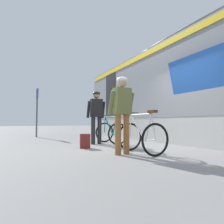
{
  "coord_description": "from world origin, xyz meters",
  "views": [
    {
      "loc": [
        -3.12,
        -4.5,
        0.72
      ],
      "look_at": [
        -0.29,
        1.23,
        1.05
      ],
      "focal_mm": 32.36,
      "sensor_mm": 36.0,
      "label": 1
    }
  ],
  "objects_px": {
    "cyclist_far_in_dark": "(96,112)",
    "backpack_on_platform": "(85,141)",
    "cyclist_near_in_olive": "(122,108)",
    "bicycle_near_white": "(142,136)",
    "platform_sign_post": "(37,104)",
    "bicycle_far_teal": "(111,132)"
  },
  "relations": [
    {
      "from": "cyclist_near_in_olive",
      "to": "bicycle_near_white",
      "type": "relative_size",
      "value": 1.64
    },
    {
      "from": "cyclist_near_in_olive",
      "to": "backpack_on_platform",
      "type": "relative_size",
      "value": 4.4
    },
    {
      "from": "cyclist_near_in_olive",
      "to": "bicycle_near_white",
      "type": "xyz_separation_m",
      "value": [
        0.48,
        -0.06,
        -0.65
      ]
    },
    {
      "from": "cyclist_far_in_dark",
      "to": "backpack_on_platform",
      "type": "bearing_deg",
      "value": -128.41
    },
    {
      "from": "cyclist_far_in_dark",
      "to": "platform_sign_post",
      "type": "distance_m",
      "value": 4.56
    },
    {
      "from": "cyclist_near_in_olive",
      "to": "backpack_on_platform",
      "type": "height_order",
      "value": "cyclist_near_in_olive"
    },
    {
      "from": "cyclist_near_in_olive",
      "to": "bicycle_near_white",
      "type": "height_order",
      "value": "cyclist_near_in_olive"
    },
    {
      "from": "bicycle_far_teal",
      "to": "platform_sign_post",
      "type": "bearing_deg",
      "value": 114.35
    },
    {
      "from": "cyclist_near_in_olive",
      "to": "cyclist_far_in_dark",
      "type": "distance_m",
      "value": 2.29
    },
    {
      "from": "cyclist_far_in_dark",
      "to": "backpack_on_platform",
      "type": "distance_m",
      "value": 1.39
    },
    {
      "from": "bicycle_near_white",
      "to": "backpack_on_platform",
      "type": "bearing_deg",
      "value": 120.61
    },
    {
      "from": "cyclist_far_in_dark",
      "to": "bicycle_near_white",
      "type": "distance_m",
      "value": 2.44
    },
    {
      "from": "bicycle_far_teal",
      "to": "cyclist_far_in_dark",
      "type": "bearing_deg",
      "value": 175.01
    },
    {
      "from": "bicycle_near_white",
      "to": "backpack_on_platform",
      "type": "distance_m",
      "value": 1.74
    },
    {
      "from": "bicycle_far_teal",
      "to": "platform_sign_post",
      "type": "xyz_separation_m",
      "value": [
        -1.96,
        4.33,
        1.22
      ]
    },
    {
      "from": "bicycle_near_white",
      "to": "platform_sign_post",
      "type": "relative_size",
      "value": 0.45
    },
    {
      "from": "platform_sign_post",
      "to": "bicycle_near_white",
      "type": "bearing_deg",
      "value": -76.1
    },
    {
      "from": "platform_sign_post",
      "to": "backpack_on_platform",
      "type": "bearing_deg",
      "value": -81.57
    },
    {
      "from": "cyclist_near_in_olive",
      "to": "platform_sign_post",
      "type": "relative_size",
      "value": 0.73
    },
    {
      "from": "cyclist_far_in_dark",
      "to": "bicycle_far_teal",
      "type": "height_order",
      "value": "cyclist_far_in_dark"
    },
    {
      "from": "cyclist_far_in_dark",
      "to": "platform_sign_post",
      "type": "xyz_separation_m",
      "value": [
        -1.44,
        4.29,
        0.57
      ]
    },
    {
      "from": "bicycle_far_teal",
      "to": "backpack_on_platform",
      "type": "height_order",
      "value": "bicycle_far_teal"
    }
  ]
}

